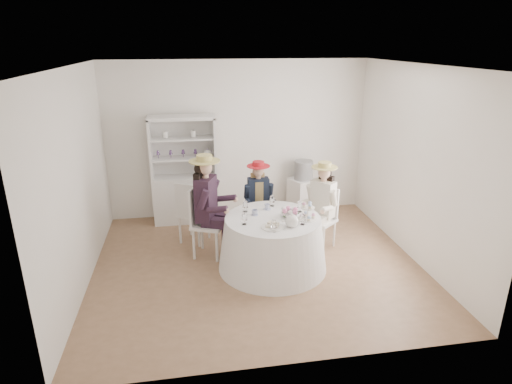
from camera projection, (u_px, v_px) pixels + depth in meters
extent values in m
plane|color=brown|center=(257.00, 264.00, 6.04)|extent=(4.50, 4.50, 0.00)
plane|color=white|center=(257.00, 66.00, 5.14)|extent=(4.50, 4.50, 0.00)
plane|color=white|center=(238.00, 140.00, 7.45)|extent=(4.50, 0.00, 4.50)
plane|color=white|center=(296.00, 239.00, 3.73)|extent=(4.50, 0.00, 4.50)
plane|color=white|center=(77.00, 182.00, 5.24)|extent=(0.00, 4.50, 4.50)
plane|color=white|center=(417.00, 165.00, 5.94)|extent=(0.00, 4.50, 4.50)
cone|color=white|center=(273.00, 243.00, 5.85)|extent=(1.49, 1.49, 0.72)
cylinder|color=white|center=(273.00, 218.00, 5.73)|extent=(1.29, 1.29, 0.02)
cube|color=silver|center=(186.00, 199.00, 7.38)|extent=(1.11, 0.47, 0.81)
cube|color=silver|center=(183.00, 145.00, 7.25)|extent=(1.08, 0.10, 0.99)
cube|color=silver|center=(181.00, 118.00, 6.91)|extent=(1.11, 0.47, 0.05)
cube|color=silver|center=(150.00, 149.00, 7.00)|extent=(0.06, 0.41, 0.99)
cube|color=silver|center=(214.00, 146.00, 7.16)|extent=(0.06, 0.41, 0.99)
cube|color=silver|center=(183.00, 158.00, 7.14)|extent=(1.03, 0.42, 0.03)
cube|color=silver|center=(182.00, 138.00, 7.03)|extent=(1.03, 0.42, 0.03)
sphere|color=white|center=(208.00, 153.00, 7.18)|extent=(0.13, 0.13, 0.13)
cube|color=silver|center=(302.00, 196.00, 7.73)|extent=(0.54, 0.54, 0.65)
cylinder|color=black|center=(303.00, 170.00, 7.57)|extent=(0.43, 0.43, 0.33)
cube|color=silver|center=(209.00, 225.00, 6.15)|extent=(0.56, 0.56, 0.04)
cylinder|color=silver|center=(217.00, 247.00, 6.03)|extent=(0.04, 0.04, 0.47)
cylinder|color=silver|center=(224.00, 236.00, 6.35)|extent=(0.04, 0.04, 0.47)
cylinder|color=silver|center=(194.00, 244.00, 6.11)|extent=(0.04, 0.04, 0.47)
cylinder|color=silver|center=(202.00, 234.00, 6.42)|extent=(0.04, 0.04, 0.47)
cube|color=silver|center=(195.00, 205.00, 6.09)|extent=(0.19, 0.39, 0.54)
cube|color=black|center=(206.00, 199.00, 6.02)|extent=(0.35, 0.44, 0.62)
cube|color=black|center=(215.00, 223.00, 6.00)|extent=(0.39, 0.27, 0.13)
cylinder|color=black|center=(226.00, 244.00, 6.08)|extent=(0.11, 0.11, 0.50)
cylinder|color=black|center=(203.00, 199.00, 5.78)|extent=(0.21, 0.16, 0.30)
cube|color=black|center=(219.00, 217.00, 6.18)|extent=(0.39, 0.27, 0.13)
cylinder|color=black|center=(229.00, 239.00, 6.25)|extent=(0.11, 0.11, 0.50)
cylinder|color=black|center=(214.00, 189.00, 6.19)|extent=(0.21, 0.16, 0.30)
cylinder|color=#D8A889|center=(205.00, 176.00, 5.90)|extent=(0.10, 0.10, 0.09)
sphere|color=#D8A889|center=(205.00, 168.00, 5.86)|extent=(0.20, 0.20, 0.20)
sphere|color=black|center=(201.00, 169.00, 5.88)|extent=(0.20, 0.20, 0.20)
cube|color=black|center=(200.00, 186.00, 5.97)|extent=(0.18, 0.27, 0.41)
cylinder|color=tan|center=(204.00, 161.00, 5.83)|extent=(0.43, 0.43, 0.01)
cylinder|color=tan|center=(204.00, 158.00, 5.82)|extent=(0.22, 0.22, 0.09)
cube|color=silver|center=(258.00, 214.00, 6.74)|extent=(0.36, 0.36, 0.04)
cylinder|color=silver|center=(251.00, 230.00, 6.66)|extent=(0.03, 0.03, 0.39)
cylinder|color=silver|center=(269.00, 229.00, 6.70)|extent=(0.03, 0.03, 0.39)
cylinder|color=silver|center=(248.00, 223.00, 6.92)|extent=(0.03, 0.03, 0.39)
cylinder|color=silver|center=(265.00, 222.00, 6.97)|extent=(0.03, 0.03, 0.39)
cube|color=silver|center=(257.00, 196.00, 6.81)|extent=(0.34, 0.03, 0.44)
cube|color=#171F2E|center=(258.00, 194.00, 6.65)|extent=(0.32, 0.18, 0.52)
cube|color=tan|center=(258.00, 194.00, 6.65)|extent=(0.13, 0.20, 0.44)
cube|color=#171F2E|center=(255.00, 213.00, 6.61)|extent=(0.12, 0.30, 0.11)
cylinder|color=#171F2E|center=(256.00, 232.00, 6.58)|extent=(0.09, 0.09, 0.41)
cylinder|color=#171F2E|center=(247.00, 192.00, 6.57)|extent=(0.08, 0.15, 0.24)
cube|color=#171F2E|center=(265.00, 212.00, 6.63)|extent=(0.12, 0.30, 0.11)
cylinder|color=#171F2E|center=(266.00, 231.00, 6.61)|extent=(0.09, 0.09, 0.41)
cylinder|color=#171F2E|center=(270.00, 190.00, 6.63)|extent=(0.08, 0.15, 0.24)
cylinder|color=#D8A889|center=(258.00, 177.00, 6.56)|extent=(0.08, 0.08, 0.07)
sphere|color=#D8A889|center=(258.00, 171.00, 6.52)|extent=(0.17, 0.17, 0.17)
sphere|color=tan|center=(258.00, 171.00, 6.57)|extent=(0.17, 0.17, 0.17)
cube|color=tan|center=(257.00, 183.00, 6.67)|extent=(0.21, 0.07, 0.34)
cylinder|color=red|center=(258.00, 166.00, 6.50)|extent=(0.36, 0.36, 0.01)
cylinder|color=red|center=(258.00, 164.00, 6.49)|extent=(0.18, 0.18, 0.07)
cube|color=silver|center=(321.00, 221.00, 6.42)|extent=(0.54, 0.54, 0.04)
cylinder|color=silver|center=(306.00, 234.00, 6.48)|extent=(0.03, 0.03, 0.42)
cylinder|color=silver|center=(323.00, 240.00, 6.29)|extent=(0.03, 0.03, 0.42)
cylinder|color=silver|center=(317.00, 228.00, 6.70)|extent=(0.03, 0.03, 0.42)
cylinder|color=silver|center=(334.00, 233.00, 6.51)|extent=(0.03, 0.03, 0.42)
cube|color=silver|center=(328.00, 202.00, 6.46)|extent=(0.26, 0.29, 0.47)
cube|color=beige|center=(323.00, 199.00, 6.32)|extent=(0.37, 0.38, 0.55)
cube|color=beige|center=(312.00, 217.00, 6.37)|extent=(0.33, 0.30, 0.11)
cylinder|color=beige|center=(306.00, 237.00, 6.37)|extent=(0.09, 0.09, 0.44)
cylinder|color=beige|center=(310.00, 192.00, 6.39)|extent=(0.18, 0.17, 0.26)
cube|color=beige|center=(322.00, 220.00, 6.26)|extent=(0.33, 0.30, 0.11)
cylinder|color=beige|center=(316.00, 240.00, 6.26)|extent=(0.09, 0.09, 0.44)
cylinder|color=beige|center=(333.00, 198.00, 6.15)|extent=(0.18, 0.17, 0.26)
cylinder|color=#D8A889|center=(324.00, 180.00, 6.22)|extent=(0.09, 0.09, 0.08)
sphere|color=#D8A889|center=(324.00, 173.00, 6.18)|extent=(0.18, 0.18, 0.18)
sphere|color=black|center=(326.00, 173.00, 6.22)|extent=(0.18, 0.18, 0.18)
cube|color=black|center=(326.00, 187.00, 6.32)|extent=(0.21, 0.22, 0.36)
cylinder|color=tan|center=(325.00, 167.00, 6.16)|extent=(0.38, 0.38, 0.01)
cylinder|color=tan|center=(325.00, 165.00, 6.14)|extent=(0.19, 0.19, 0.08)
cube|color=silver|center=(194.00, 214.00, 6.60)|extent=(0.56, 0.56, 0.04)
cylinder|color=silver|center=(209.00, 225.00, 6.77)|extent=(0.04, 0.04, 0.45)
cylinder|color=silver|center=(191.00, 222.00, 6.88)|extent=(0.04, 0.04, 0.45)
cylinder|color=silver|center=(199.00, 233.00, 6.48)|extent=(0.04, 0.04, 0.45)
cylinder|color=silver|center=(180.00, 230.00, 6.59)|extent=(0.04, 0.04, 0.45)
cube|color=silver|center=(187.00, 201.00, 6.35)|extent=(0.35, 0.22, 0.51)
imported|color=white|center=(255.00, 213.00, 5.80)|extent=(0.09, 0.09, 0.07)
imported|color=white|center=(267.00, 207.00, 6.00)|extent=(0.09, 0.09, 0.07)
imported|color=white|center=(293.00, 212.00, 5.82)|extent=(0.12, 0.12, 0.08)
imported|color=white|center=(289.00, 215.00, 5.75)|extent=(0.24, 0.24, 0.06)
sphere|color=pink|center=(294.00, 211.00, 5.73)|extent=(0.07, 0.07, 0.07)
sphere|color=white|center=(292.00, 210.00, 5.76)|extent=(0.07, 0.07, 0.07)
sphere|color=pink|center=(288.00, 210.00, 5.77)|extent=(0.07, 0.07, 0.07)
sphere|color=white|center=(286.00, 211.00, 5.73)|extent=(0.07, 0.07, 0.07)
sphere|color=pink|center=(287.00, 212.00, 5.69)|extent=(0.07, 0.07, 0.07)
sphere|color=white|center=(290.00, 213.00, 5.67)|extent=(0.07, 0.07, 0.07)
sphere|color=pink|center=(293.00, 212.00, 5.68)|extent=(0.07, 0.07, 0.07)
sphere|color=white|center=(292.00, 221.00, 5.43)|extent=(0.17, 0.17, 0.17)
cylinder|color=white|center=(300.00, 220.00, 5.45)|extent=(0.10, 0.03, 0.08)
cylinder|color=white|center=(292.00, 215.00, 5.40)|extent=(0.04, 0.04, 0.02)
cylinder|color=white|center=(272.00, 227.00, 5.43)|extent=(0.29, 0.29, 0.01)
cube|color=beige|center=(268.00, 226.00, 5.39)|extent=(0.07, 0.04, 0.03)
cube|color=beige|center=(272.00, 224.00, 5.42)|extent=(0.08, 0.06, 0.03)
cube|color=beige|center=(276.00, 224.00, 5.45)|extent=(0.08, 0.07, 0.03)
cube|color=beige|center=(270.00, 223.00, 5.45)|extent=(0.08, 0.08, 0.03)
cube|color=beige|center=(276.00, 226.00, 5.38)|extent=(0.07, 0.08, 0.03)
cylinder|color=white|center=(307.00, 219.00, 5.68)|extent=(0.25, 0.25, 0.01)
cylinder|color=white|center=(307.00, 213.00, 5.66)|extent=(0.02, 0.02, 0.16)
cylinder|color=white|center=(308.00, 208.00, 5.63)|extent=(0.18, 0.18, 0.01)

